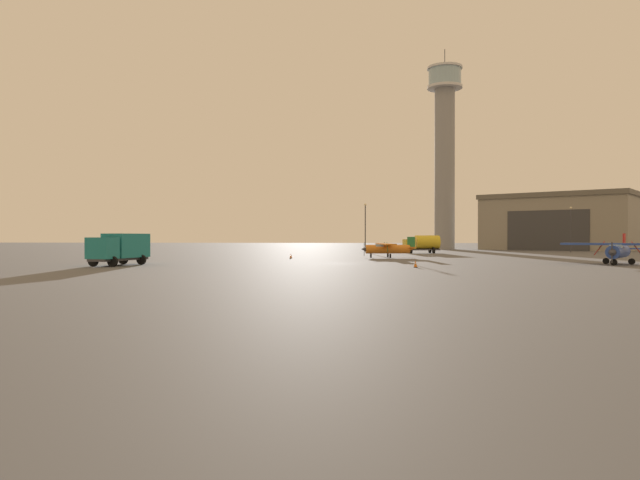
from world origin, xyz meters
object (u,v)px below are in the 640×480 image
object	(u,v)px
control_tower	(445,145)
traffic_cone_near_left	(291,256)
truck_box_teal	(120,248)
truck_fuel_tanker_yellow	(423,243)
airplane_blue	(619,250)
traffic_cone_near_right	(415,264)
airplane_orange	(388,248)
light_post_north	(571,225)
light_post_east	(365,223)

from	to	relation	value
control_tower	traffic_cone_near_left	distance (m)	66.84
truck_box_teal	truck_fuel_tanker_yellow	bearing A→B (deg)	154.65
airplane_blue	traffic_cone_near_right	distance (m)	22.20
airplane_orange	airplane_blue	bearing A→B (deg)	135.65
truck_box_teal	control_tower	bearing A→B (deg)	163.04
light_post_north	traffic_cone_near_right	distance (m)	62.71
traffic_cone_near_left	airplane_orange	bearing A→B (deg)	13.21
traffic_cone_near_left	airplane_blue	bearing A→B (deg)	-20.95
truck_box_teal	light_post_north	bearing A→B (deg)	142.17
airplane_blue	truck_box_teal	xyz separation A→B (m)	(-49.29, -6.99, 0.27)
airplane_orange	light_post_east	xyz separation A→B (m)	(-3.78, 26.79, 3.94)
light_post_east	light_post_north	size ratio (longest dim) A/B	1.08
traffic_cone_near_left	truck_fuel_tanker_yellow	bearing A→B (deg)	53.15
control_tower	traffic_cone_near_right	world-z (taller)	control_tower
control_tower	light_post_east	distance (m)	36.97
airplane_orange	light_post_north	distance (m)	44.69
control_tower	airplane_blue	distance (m)	74.69
light_post_north	traffic_cone_near_right	bearing A→B (deg)	-119.46
truck_box_teal	light_post_east	distance (m)	55.34
truck_box_teal	traffic_cone_near_left	xyz separation A→B (m)	(13.68, 20.62, -1.44)
light_post_east	truck_box_teal	bearing A→B (deg)	-114.17
light_post_north	traffic_cone_near_right	xyz separation A→B (m)	(-30.76, -54.45, -4.60)
truck_box_teal	traffic_cone_near_left	distance (m)	24.79
truck_box_teal	light_post_north	distance (m)	80.02
airplane_blue	light_post_east	size ratio (longest dim) A/B	1.13
control_tower	truck_fuel_tanker_yellow	bearing A→B (deg)	-102.58
light_post_east	traffic_cone_near_left	world-z (taller)	light_post_east
control_tower	light_post_north	bearing A→B (deg)	-50.78
light_post_north	light_post_east	bearing A→B (deg)	-174.96
truck_box_teal	truck_fuel_tanker_yellow	xyz separation A→B (m)	(32.47, 45.70, -0.08)
control_tower	traffic_cone_near_right	bearing A→B (deg)	-98.03
light_post_east	airplane_orange	bearing A→B (deg)	-81.97
airplane_orange	light_post_north	world-z (taller)	light_post_north
light_post_east	light_post_north	bearing A→B (deg)	5.04
airplane_blue	truck_box_teal	distance (m)	49.78
truck_fuel_tanker_yellow	light_post_east	distance (m)	11.49
airplane_orange	traffic_cone_near_left	distance (m)	13.09
control_tower	airplane_orange	world-z (taller)	control_tower
truck_fuel_tanker_yellow	truck_box_teal	bearing A→B (deg)	42.64
airplane_blue	truck_box_teal	size ratio (longest dim) A/B	1.33
light_post_east	traffic_cone_near_left	distance (m)	31.47
traffic_cone_near_right	truck_fuel_tanker_yellow	bearing A→B (deg)	85.16
airplane_orange	airplane_blue	distance (m)	28.29
airplane_orange	truck_box_teal	world-z (taller)	truck_box_teal
truck_fuel_tanker_yellow	traffic_cone_near_left	world-z (taller)	truck_fuel_tanker_yellow
airplane_blue	traffic_cone_near_right	world-z (taller)	airplane_blue
airplane_orange	truck_fuel_tanker_yellow	size ratio (longest dim) A/B	1.49
airplane_orange	light_post_east	world-z (taller)	light_post_east
airplane_blue	control_tower	bearing A→B (deg)	-142.14
airplane_blue	light_post_north	bearing A→B (deg)	-162.03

